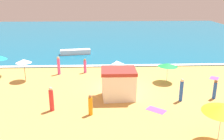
{
  "coord_description": "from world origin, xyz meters",
  "views": [
    {
      "loc": [
        -1.51,
        -21.16,
        8.44
      ],
      "look_at": [
        -0.58,
        2.4,
        0.8
      ],
      "focal_mm": 39.34,
      "sensor_mm": 36.0,
      "label": 1
    }
  ],
  "objects_px": {
    "beach_umbrella_3": "(222,109)",
    "beachgoer_5": "(90,105)",
    "beachgoer_7": "(59,66)",
    "beachgoer_9": "(85,66)",
    "small_boat_0": "(75,52)",
    "beach_umbrella_1": "(168,65)",
    "beach_umbrella_4": "(24,61)",
    "lifeguard_cabana": "(118,83)",
    "beachgoer_10": "(215,89)",
    "beachgoer_3": "(51,99)",
    "beach_umbrella_0": "(117,63)",
    "beachgoer_1": "(181,90)"
  },
  "relations": [
    {
      "from": "lifeguard_cabana",
      "to": "beachgoer_9",
      "type": "relative_size",
      "value": 1.78
    },
    {
      "from": "beach_umbrella_3",
      "to": "beachgoer_3",
      "type": "xyz_separation_m",
      "value": [
        -10.46,
        4.37,
        -1.25
      ]
    },
    {
      "from": "small_boat_0",
      "to": "beach_umbrella_1",
      "type": "bearing_deg",
      "value": -47.46
    },
    {
      "from": "beachgoer_1",
      "to": "beachgoer_3",
      "type": "relative_size",
      "value": 1.02
    },
    {
      "from": "beach_umbrella_3",
      "to": "beachgoer_3",
      "type": "distance_m",
      "value": 11.41
    },
    {
      "from": "beach_umbrella_4",
      "to": "lifeguard_cabana",
      "type": "bearing_deg",
      "value": -26.66
    },
    {
      "from": "beachgoer_10",
      "to": "small_boat_0",
      "type": "bearing_deg",
      "value": 130.82
    },
    {
      "from": "beachgoer_7",
      "to": "beachgoer_9",
      "type": "bearing_deg",
      "value": 8.35
    },
    {
      "from": "beach_umbrella_1",
      "to": "beachgoer_9",
      "type": "xyz_separation_m",
      "value": [
        -8.11,
        3.05,
        -0.94
      ]
    },
    {
      "from": "beachgoer_3",
      "to": "beachgoer_7",
      "type": "distance_m",
      "value": 8.34
    },
    {
      "from": "beach_umbrella_1",
      "to": "beach_umbrella_3",
      "type": "distance_m",
      "value": 10.04
    },
    {
      "from": "beachgoer_5",
      "to": "small_boat_0",
      "type": "relative_size",
      "value": 0.37
    },
    {
      "from": "beach_umbrella_1",
      "to": "beachgoer_10",
      "type": "height_order",
      "value": "beach_umbrella_1"
    },
    {
      "from": "beachgoer_1",
      "to": "beachgoer_9",
      "type": "bearing_deg",
      "value": 137.48
    },
    {
      "from": "small_boat_0",
      "to": "beach_umbrella_3",
      "type": "bearing_deg",
      "value": -63.45
    },
    {
      "from": "beach_umbrella_3",
      "to": "beachgoer_5",
      "type": "height_order",
      "value": "beach_umbrella_3"
    },
    {
      "from": "beach_umbrella_3",
      "to": "beachgoer_5",
      "type": "distance_m",
      "value": 8.51
    },
    {
      "from": "beach_umbrella_4",
      "to": "beachgoer_10",
      "type": "distance_m",
      "value": 17.5
    },
    {
      "from": "beach_umbrella_4",
      "to": "beachgoer_10",
      "type": "relative_size",
      "value": 1.34
    },
    {
      "from": "beach_umbrella_1",
      "to": "beachgoer_7",
      "type": "height_order",
      "value": "beachgoer_7"
    },
    {
      "from": "beach_umbrella_1",
      "to": "beach_umbrella_4",
      "type": "height_order",
      "value": "beach_umbrella_4"
    },
    {
      "from": "beachgoer_5",
      "to": "beachgoer_7",
      "type": "relative_size",
      "value": 0.8
    },
    {
      "from": "beach_umbrella_1",
      "to": "beach_umbrella_4",
      "type": "distance_m",
      "value": 13.88
    },
    {
      "from": "lifeguard_cabana",
      "to": "small_boat_0",
      "type": "relative_size",
      "value": 0.67
    },
    {
      "from": "beachgoer_10",
      "to": "small_boat_0",
      "type": "distance_m",
      "value": 19.63
    },
    {
      "from": "beach_umbrella_1",
      "to": "beach_umbrella_3",
      "type": "xyz_separation_m",
      "value": [
        0.48,
        -10.02,
        0.45
      ]
    },
    {
      "from": "beach_umbrella_1",
      "to": "beach_umbrella_4",
      "type": "relative_size",
      "value": 1.23
    },
    {
      "from": "beach_umbrella_3",
      "to": "beachgoer_1",
      "type": "bearing_deg",
      "value": 94.8
    },
    {
      "from": "beachgoer_5",
      "to": "beach_umbrella_3",
      "type": "bearing_deg",
      "value": -25.4
    },
    {
      "from": "beachgoer_1",
      "to": "beachgoer_9",
      "type": "relative_size",
      "value": 1.21
    },
    {
      "from": "lifeguard_cabana",
      "to": "beachgoer_7",
      "type": "distance_m",
      "value": 8.55
    },
    {
      "from": "beach_umbrella_1",
      "to": "beachgoer_7",
      "type": "xyz_separation_m",
      "value": [
        -10.83,
        2.65,
        -0.75
      ]
    },
    {
      "from": "beach_umbrella_0",
      "to": "beach_umbrella_4",
      "type": "xyz_separation_m",
      "value": [
        -9.03,
        0.3,
        0.22
      ]
    },
    {
      "from": "beachgoer_3",
      "to": "beach_umbrella_0",
      "type": "bearing_deg",
      "value": 50.63
    },
    {
      "from": "beach_umbrella_0",
      "to": "small_boat_0",
      "type": "xyz_separation_m",
      "value": [
        -5.11,
        10.19,
        -1.31
      ]
    },
    {
      "from": "beachgoer_3",
      "to": "beachgoer_5",
      "type": "xyz_separation_m",
      "value": [
        2.87,
        -0.77,
        -0.16
      ]
    },
    {
      "from": "beach_umbrella_4",
      "to": "beachgoer_5",
      "type": "bearing_deg",
      "value": -47.49
    },
    {
      "from": "beach_umbrella_4",
      "to": "beachgoer_9",
      "type": "relative_size",
      "value": 1.38
    },
    {
      "from": "beach_umbrella_0",
      "to": "beach_umbrella_1",
      "type": "height_order",
      "value": "beach_umbrella_0"
    },
    {
      "from": "beachgoer_5",
      "to": "beachgoer_10",
      "type": "relative_size",
      "value": 0.95
    },
    {
      "from": "beach_umbrella_0",
      "to": "beach_umbrella_4",
      "type": "relative_size",
      "value": 0.95
    },
    {
      "from": "lifeguard_cabana",
      "to": "beachgoer_5",
      "type": "height_order",
      "value": "lifeguard_cabana"
    },
    {
      "from": "beach_umbrella_0",
      "to": "beachgoer_3",
      "type": "relative_size",
      "value": 1.11
    },
    {
      "from": "beachgoer_5",
      "to": "small_boat_0",
      "type": "bearing_deg",
      "value": 99.32
    },
    {
      "from": "beach_umbrella_1",
      "to": "beachgoer_7",
      "type": "distance_m",
      "value": 11.18
    },
    {
      "from": "beach_umbrella_3",
      "to": "beach_umbrella_4",
      "type": "height_order",
      "value": "beach_umbrella_3"
    },
    {
      "from": "beachgoer_9",
      "to": "beach_umbrella_4",
      "type": "bearing_deg",
      "value": -159.81
    },
    {
      "from": "beach_umbrella_3",
      "to": "beachgoer_7",
      "type": "distance_m",
      "value": 17.02
    },
    {
      "from": "beachgoer_7",
      "to": "beachgoer_9",
      "type": "distance_m",
      "value": 2.76
    },
    {
      "from": "beach_umbrella_1",
      "to": "beachgoer_1",
      "type": "xyz_separation_m",
      "value": [
        0.01,
        -4.39,
        -0.77
      ]
    }
  ]
}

